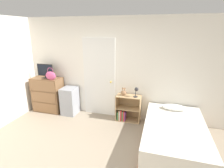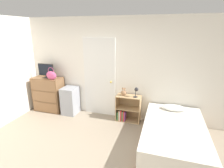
# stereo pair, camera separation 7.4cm
# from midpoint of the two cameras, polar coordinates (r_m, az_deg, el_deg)

# --- Properties ---
(wall_back) EXTENTS (10.00, 0.06, 2.55)m
(wall_back) POSITION_cam_midpoint_polar(r_m,az_deg,el_deg) (4.52, -1.42, 5.08)
(wall_back) COLOR white
(wall_back) RESTS_ON ground_plane
(door_closed) EXTENTS (0.85, 0.09, 2.05)m
(door_closed) POSITION_cam_midpoint_polar(r_m,az_deg,el_deg) (4.59, -3.61, 1.99)
(door_closed) COLOR white
(door_closed) RESTS_ON ground_plane
(dresser) EXTENTS (0.82, 0.43, 0.97)m
(dresser) POSITION_cam_midpoint_polar(r_m,az_deg,el_deg) (5.26, -19.55, -3.13)
(dresser) COLOR brown
(dresser) RESTS_ON ground_plane
(tv) EXTENTS (0.47, 0.16, 0.38)m
(tv) POSITION_cam_midpoint_polar(r_m,az_deg,el_deg) (5.11, -20.35, 4.18)
(tv) COLOR black
(tv) RESTS_ON dresser
(handbag) EXTENTS (0.29, 0.11, 0.33)m
(handbag) POSITION_cam_midpoint_polar(r_m,az_deg,el_deg) (4.86, -18.79, 2.73)
(handbag) COLOR #C64C7F
(handbag) RESTS_ON dresser
(storage_bin) EXTENTS (0.38, 0.44, 0.74)m
(storage_bin) POSITION_cam_midpoint_polar(r_m,az_deg,el_deg) (4.94, -13.02, -5.28)
(storage_bin) COLOR #999EA8
(storage_bin) RESTS_ON ground_plane
(bookshelf) EXTENTS (0.61, 0.31, 0.67)m
(bookshelf) POSITION_cam_midpoint_polar(r_m,az_deg,el_deg) (4.52, 5.20, -8.47)
(bookshelf) COLOR tan
(bookshelf) RESTS_ON ground_plane
(teddy_bear) EXTENTS (0.13, 0.13, 0.20)m
(teddy_bear) POSITION_cam_midpoint_polar(r_m,az_deg,el_deg) (4.34, 4.29, -2.64)
(teddy_bear) COLOR #8C6647
(teddy_bear) RESTS_ON bookshelf
(desk_lamp) EXTENTS (0.12, 0.12, 0.25)m
(desk_lamp) POSITION_cam_midpoint_polar(r_m,az_deg,el_deg) (4.22, 8.43, -2.12)
(desk_lamp) COLOR #262628
(desk_lamp) RESTS_ON bookshelf
(bed) EXTENTS (1.18, 1.95, 0.61)m
(bed) POSITION_cam_midpoint_polar(r_m,az_deg,el_deg) (3.76, 19.95, -15.74)
(bed) COLOR brown
(bed) RESTS_ON ground_plane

